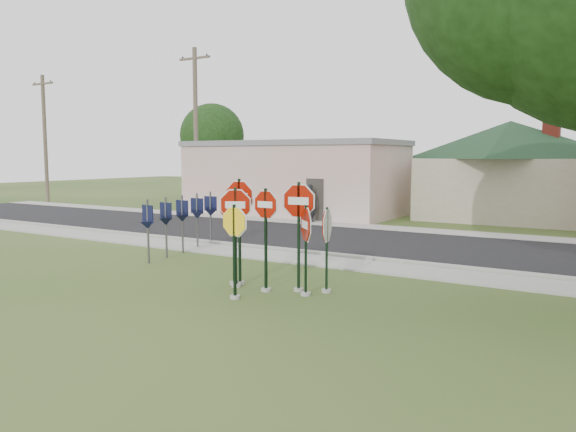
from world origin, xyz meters
The scene contains 20 objects.
ground centered at (0.00, 0.00, 0.00)m, with size 120.00×120.00×0.00m, color #2E4A1B.
sidewalk_near centered at (0.00, 5.50, 0.03)m, with size 60.00×1.60×0.06m, color gray.
road centered at (0.00, 10.00, 0.02)m, with size 60.00×7.00×0.04m, color black.
sidewalk_far centered at (0.00, 14.30, 0.03)m, with size 60.00×1.60×0.06m, color gray.
curb centered at (0.00, 6.50, 0.07)m, with size 60.00×0.20×0.14m, color gray.
stop_sign_center centered at (0.16, 1.38, 1.62)m, with size 0.97×0.24×2.64m.
stop_sign_yellow centered at (-0.06, 0.40, 1.38)m, with size 0.98×0.24×2.31m.
stop_sign_left centered at (-0.75, 1.36, 1.67)m, with size 1.00×0.49×2.66m.
stop_sign_right centered at (1.20, 1.53, 1.40)m, with size 0.82×0.85×2.29m.
stop_sign_back_right centered at (0.84, 1.81, 1.80)m, with size 1.15×0.24×2.82m.
stop_sign_back_left centered at (-0.85, 1.66, 1.82)m, with size 1.13×0.24×2.87m.
stop_sign_far_right centered at (1.48, 2.07, 1.34)m, with size 0.29×1.10×2.22m.
stop_sign_far_left centered at (-0.96, 1.56, 1.57)m, with size 0.93×0.51×2.54m.
route_sign_row centered at (-5.40, 4.50, 1.22)m, with size 1.43×4.63×2.00m.
building_stucco centered at (-9.00, 18.00, 2.15)m, with size 12.20×6.20×4.20m.
building_house centered at (2.00, 22.00, 3.65)m, with size 11.60×11.60×6.20m.
utility_pole_near centered at (-14.00, 15.20, 4.97)m, with size 2.20×0.26×9.50m.
utility_pole_far centered at (-28.00, 15.20, 4.71)m, with size 2.20×0.26×9.00m.
bg_tree_left centered at (-20.00, 24.00, 4.88)m, with size 4.90×4.90×7.35m.
pedestrian centered at (-5.96, 14.42, 1.01)m, with size 0.69×0.45×1.89m, color black.
Camera 1 is at (7.75, -9.89, 3.32)m, focal length 35.00 mm.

